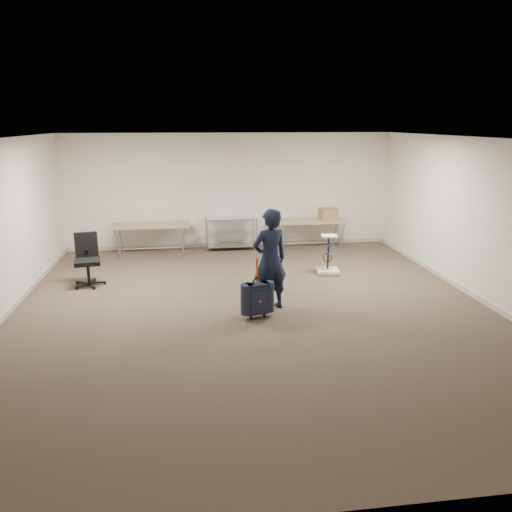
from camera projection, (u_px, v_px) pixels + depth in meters
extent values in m
plane|color=#48392B|center=(254.00, 311.00, 8.33)|extent=(9.00, 9.00, 0.00)
plane|color=white|center=(229.00, 191.00, 12.26)|extent=(8.00, 0.00, 8.00)
plane|color=white|center=(334.00, 355.00, 3.66)|extent=(8.00, 0.00, 8.00)
plane|color=white|center=(486.00, 222.00, 8.49)|extent=(0.00, 9.00, 9.00)
plane|color=silver|center=(253.00, 139.00, 7.60)|extent=(8.00, 8.00, 0.00)
cube|color=beige|center=(230.00, 244.00, 12.61)|extent=(8.00, 0.02, 0.10)
cube|color=beige|center=(1.00, 321.00, 7.79)|extent=(0.02, 9.00, 0.10)
cube|color=beige|center=(476.00, 297.00, 8.84)|extent=(0.02, 9.00, 0.10)
cube|color=#8C7056|center=(151.00, 225.00, 11.67)|extent=(1.80, 0.75, 0.03)
cylinder|color=gray|center=(152.00, 248.00, 11.81)|extent=(1.50, 0.02, 0.02)
cylinder|color=gray|center=(118.00, 244.00, 11.38)|extent=(0.13, 0.04, 0.69)
cylinder|color=gray|center=(184.00, 242.00, 11.57)|extent=(0.13, 0.04, 0.69)
cylinder|color=gray|center=(121.00, 238.00, 11.95)|extent=(0.13, 0.04, 0.69)
cylinder|color=gray|center=(184.00, 236.00, 12.15)|extent=(0.13, 0.04, 0.69)
cube|color=#8C7056|center=(309.00, 221.00, 12.17)|extent=(1.80, 0.75, 0.03)
cylinder|color=gray|center=(309.00, 243.00, 12.31)|extent=(1.50, 0.02, 0.02)
cylinder|color=gray|center=(281.00, 239.00, 11.88)|extent=(0.13, 0.04, 0.69)
cylinder|color=gray|center=(342.00, 237.00, 12.08)|extent=(0.13, 0.04, 0.69)
cylinder|color=gray|center=(277.00, 234.00, 12.45)|extent=(0.13, 0.04, 0.69)
cylinder|color=gray|center=(335.00, 232.00, 12.65)|extent=(0.13, 0.04, 0.69)
cylinder|color=silver|center=(207.00, 236.00, 11.94)|extent=(0.02, 0.02, 0.80)
cylinder|color=silver|center=(256.00, 235.00, 12.10)|extent=(0.02, 0.02, 0.80)
cylinder|color=silver|center=(206.00, 232.00, 12.37)|extent=(0.02, 0.02, 0.80)
cylinder|color=silver|center=(254.00, 231.00, 12.53)|extent=(0.02, 0.02, 0.80)
cube|color=silver|center=(231.00, 245.00, 12.32)|extent=(1.20, 0.45, 0.02)
cube|color=silver|center=(231.00, 231.00, 12.23)|extent=(1.20, 0.45, 0.02)
cube|color=silver|center=(231.00, 218.00, 12.14)|extent=(1.20, 0.45, 0.01)
imported|color=black|center=(270.00, 260.00, 8.22)|extent=(0.72, 0.59, 1.71)
cube|color=black|center=(257.00, 298.00, 7.94)|extent=(0.40, 0.29, 0.49)
cube|color=black|center=(257.00, 313.00, 8.02)|extent=(0.35, 0.22, 0.03)
cylinder|color=black|center=(251.00, 317.00, 7.98)|extent=(0.04, 0.07, 0.07)
cylinder|color=black|center=(264.00, 315.00, 8.06)|extent=(0.04, 0.07, 0.07)
torus|color=black|center=(257.00, 281.00, 7.87)|extent=(0.16, 0.06, 0.16)
cube|color=#FF410D|center=(257.00, 270.00, 7.84)|extent=(0.03, 0.01, 0.38)
cylinder|color=black|center=(89.00, 283.00, 9.59)|extent=(0.61, 0.61, 0.09)
cylinder|color=black|center=(88.00, 273.00, 9.54)|extent=(0.06, 0.06, 0.41)
cube|color=black|center=(87.00, 262.00, 9.48)|extent=(0.54, 0.54, 0.08)
cube|color=black|center=(86.00, 245.00, 9.61)|extent=(0.43, 0.13, 0.49)
cube|color=beige|center=(328.00, 271.00, 10.37)|extent=(0.51, 0.51, 0.07)
cylinder|color=black|center=(322.00, 275.00, 10.19)|extent=(0.05, 0.05, 0.04)
cylinder|color=black|center=(328.00, 252.00, 10.31)|extent=(0.04, 0.04, 0.71)
cube|color=beige|center=(329.00, 236.00, 10.18)|extent=(0.35, 0.31, 0.04)
torus|color=blue|center=(332.00, 249.00, 10.18)|extent=(0.24, 0.12, 0.22)
cube|color=#A3874C|center=(328.00, 214.00, 12.13)|extent=(0.45, 0.37, 0.30)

